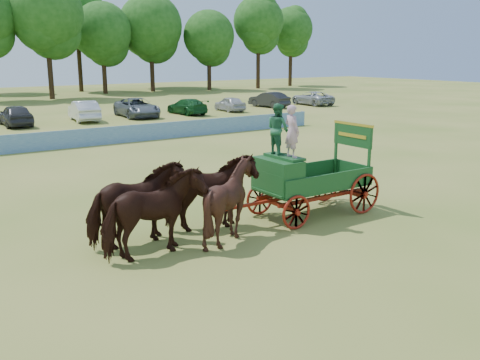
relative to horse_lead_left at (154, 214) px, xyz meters
name	(u,v)px	position (x,y,z in m)	size (l,w,h in m)	color
ground	(379,203)	(9.08, 0.23, -1.18)	(160.00, 160.00, 0.00)	#9C8D46
horse_lead_left	(154,214)	(0.00, 0.00, 0.00)	(1.27, 2.79, 2.36)	black
horse_lead_right	(137,205)	(0.00, 1.10, 0.00)	(1.27, 2.79, 2.36)	black
horse_wheel_left	(230,201)	(2.40, 0.00, 0.00)	(1.91, 2.15, 2.36)	black
horse_wheel_right	(210,193)	(2.40, 1.10, 0.00)	(1.27, 2.79, 2.36)	black
farm_dray	(295,168)	(5.34, 0.58, 0.51)	(5.99, 2.00, 3.79)	maroon
sponsor_banner	(146,132)	(8.08, 18.23, -0.65)	(26.00, 0.08, 1.05)	#1B5594
parked_cars	(81,111)	(7.97, 30.47, -0.41)	(51.84, 6.45, 1.64)	silver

